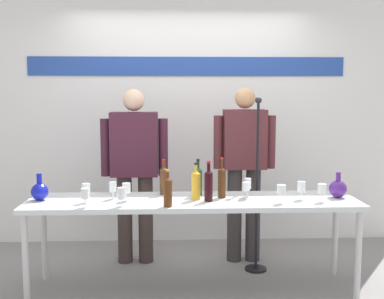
# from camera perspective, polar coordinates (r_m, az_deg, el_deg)

# --- Properties ---
(ground_plane) EXTENTS (10.00, 10.00, 0.00)m
(ground_plane) POSITION_cam_1_polar(r_m,az_deg,el_deg) (4.16, 0.09, -16.25)
(ground_plane) COLOR gray
(back_wall) EXTENTS (4.81, 0.11, 3.00)m
(back_wall) POSITION_cam_1_polar(r_m,az_deg,el_deg) (5.24, -0.57, 5.38)
(back_wall) COLOR white
(back_wall) RESTS_ON ground
(display_table) EXTENTS (2.68, 0.63, 0.76)m
(display_table) POSITION_cam_1_polar(r_m,az_deg,el_deg) (3.94, 0.09, -6.75)
(display_table) COLOR silver
(display_table) RESTS_ON ground
(decanter_blue_left) EXTENTS (0.14, 0.14, 0.22)m
(decanter_blue_left) POSITION_cam_1_polar(r_m,az_deg,el_deg) (4.07, -17.64, -4.73)
(decanter_blue_left) COLOR #141BB4
(decanter_blue_left) RESTS_ON display_table
(decanter_blue_right) EXTENTS (0.15, 0.15, 0.21)m
(decanter_blue_right) POSITION_cam_1_polar(r_m,az_deg,el_deg) (4.16, 16.94, -4.45)
(decanter_blue_right) COLOR #4F2382
(decanter_blue_right) RESTS_ON display_table
(presenter_left) EXTENTS (0.63, 0.22, 1.66)m
(presenter_left) POSITION_cam_1_polar(r_m,az_deg,el_deg) (4.57, -6.84, -1.74)
(presenter_left) COLOR #3A2E2C
(presenter_left) RESTS_ON ground
(presenter_right) EXTENTS (0.59, 0.22, 1.67)m
(presenter_right) POSITION_cam_1_polar(r_m,az_deg,el_deg) (4.61, 6.23, -1.67)
(presenter_right) COLOR #353031
(presenter_right) RESTS_ON ground
(wine_bottle_0) EXTENTS (0.07, 0.07, 0.33)m
(wine_bottle_0) POSITION_cam_1_polar(r_m,az_deg,el_deg) (3.97, 3.56, -3.79)
(wine_bottle_0) COLOR #492812
(wine_bottle_0) RESTS_ON display_table
(wine_bottle_1) EXTENTS (0.07, 0.07, 0.29)m
(wine_bottle_1) POSITION_cam_1_polar(r_m,az_deg,el_deg) (3.66, -2.90, -4.93)
(wine_bottle_1) COLOR #532911
(wine_bottle_1) RESTS_ON display_table
(wine_bottle_2) EXTENTS (0.07, 0.07, 0.31)m
(wine_bottle_2) POSITION_cam_1_polar(r_m,az_deg,el_deg) (4.04, 0.71, -3.69)
(wine_bottle_2) COLOR #123C20
(wine_bottle_2) RESTS_ON display_table
(wine_bottle_3) EXTENTS (0.07, 0.07, 0.33)m
(wine_bottle_3) POSITION_cam_1_polar(r_m,az_deg,el_deg) (3.83, 1.98, -4.15)
(wine_bottle_3) COLOR black
(wine_bottle_3) RESTS_ON display_table
(wine_bottle_4) EXTENTS (0.07, 0.07, 0.30)m
(wine_bottle_4) POSITION_cam_1_polar(r_m,az_deg,el_deg) (3.89, 0.47, -4.12)
(wine_bottle_4) COLOR gold
(wine_bottle_4) RESTS_ON display_table
(wine_bottle_5) EXTENTS (0.07, 0.07, 0.30)m
(wine_bottle_5) POSITION_cam_1_polar(r_m,az_deg,el_deg) (4.10, -3.37, -3.57)
(wine_bottle_5) COLOR #4F2F1B
(wine_bottle_5) RESTS_ON display_table
(wine_glass_left_0) EXTENTS (0.06, 0.06, 0.14)m
(wine_glass_left_0) POSITION_cam_1_polar(r_m,az_deg,el_deg) (3.97, -9.39, -4.44)
(wine_glass_left_0) COLOR white
(wine_glass_left_0) RESTS_ON display_table
(wine_glass_left_1) EXTENTS (0.07, 0.07, 0.15)m
(wine_glass_left_1) POSITION_cam_1_polar(r_m,az_deg,el_deg) (3.88, -7.80, -4.62)
(wine_glass_left_1) COLOR white
(wine_glass_left_1) RESTS_ON display_table
(wine_glass_left_2) EXTENTS (0.06, 0.06, 0.15)m
(wine_glass_left_2) POSITION_cam_1_polar(r_m,az_deg,el_deg) (3.87, -12.48, -4.62)
(wine_glass_left_2) COLOR white
(wine_glass_left_2) RESTS_ON display_table
(wine_glass_left_3) EXTENTS (0.06, 0.06, 0.15)m
(wine_glass_left_3) POSITION_cam_1_polar(r_m,az_deg,el_deg) (3.69, -8.40, -5.24)
(wine_glass_left_3) COLOR white
(wine_glass_left_3) RESTS_ON display_table
(wine_glass_left_4) EXTENTS (0.06, 0.06, 0.15)m
(wine_glass_left_4) POSITION_cam_1_polar(r_m,az_deg,el_deg) (3.72, -12.57, -5.18)
(wine_glass_left_4) COLOR white
(wine_glass_left_4) RESTS_ON display_table
(wine_glass_right_0) EXTENTS (0.07, 0.07, 0.15)m
(wine_glass_right_0) POSITION_cam_1_polar(r_m,az_deg,el_deg) (3.99, 12.86, -4.39)
(wine_glass_right_0) COLOR white
(wine_glass_right_0) RESTS_ON display_table
(wine_glass_right_1) EXTENTS (0.07, 0.07, 0.14)m
(wine_glass_right_1) POSITION_cam_1_polar(r_m,az_deg,el_deg) (3.95, 6.41, -4.42)
(wine_glass_right_1) COLOR white
(wine_glass_right_1) RESTS_ON display_table
(wine_glass_right_2) EXTENTS (0.06, 0.06, 0.16)m
(wine_glass_right_2) POSITION_cam_1_polar(r_m,az_deg,el_deg) (4.03, 6.64, -4.10)
(wine_glass_right_2) COLOR white
(wine_glass_right_2) RESTS_ON display_table
(wine_glass_right_3) EXTENTS (0.07, 0.07, 0.15)m
(wine_glass_right_3) POSITION_cam_1_polar(r_m,az_deg,el_deg) (3.83, 10.57, -4.73)
(wine_glass_right_3) COLOR white
(wine_glass_right_3) RESTS_ON display_table
(wine_glass_right_4) EXTENTS (0.07, 0.07, 0.15)m
(wine_glass_right_4) POSITION_cam_1_polar(r_m,az_deg,el_deg) (3.94, 15.20, -4.57)
(wine_glass_right_4) COLOR white
(wine_glass_right_4) RESTS_ON display_table
(microphone_stand) EXTENTS (0.20, 0.20, 1.59)m
(microphone_stand) POSITION_cam_1_polar(r_m,az_deg,el_deg) (4.45, 7.68, -7.49)
(microphone_stand) COLOR black
(microphone_stand) RESTS_ON ground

